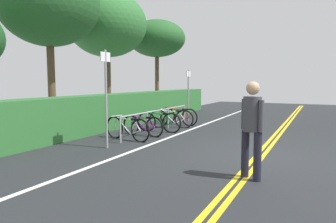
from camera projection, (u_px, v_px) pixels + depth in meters
ground_plane at (260, 156)px, 7.30m from camera, size 36.33×12.97×0.05m
centre_line_yellow_inner at (264, 156)px, 7.26m from camera, size 32.70×0.10×0.00m
centre_line_yellow_outer at (257, 155)px, 7.34m from camera, size 32.70×0.10×0.00m
bike_lane_stripe_white at (152, 144)px, 8.61m from camera, size 32.70×0.12×0.00m
bike_rack at (158, 115)px, 10.71m from camera, size 4.59×0.05×0.76m
bicycle_0 at (127, 128)px, 9.19m from camera, size 0.48×1.75×0.73m
bicycle_1 at (143, 126)px, 9.92m from camera, size 0.46×1.62×0.69m
bicycle_2 at (159, 122)px, 10.65m from camera, size 0.46×1.66×0.73m
bicycle_3 at (171, 119)px, 11.55m from camera, size 0.66×1.60×0.73m
bicycle_4 at (178, 116)px, 12.37m from camera, size 0.46×1.71×0.72m
pedestrian at (252, 123)px, 5.45m from camera, size 0.32×0.43×1.75m
sign_post_near at (106, 90)px, 7.95m from camera, size 0.36×0.06×2.55m
sign_post_far at (188, 90)px, 13.53m from camera, size 0.36×0.06×2.24m
hedge_backdrop at (135, 108)px, 12.90m from camera, size 13.54×0.88×1.27m
tree_mid at (49, 4)px, 10.71m from camera, size 3.52×3.52×5.93m
tree_far_right at (107, 25)px, 14.01m from camera, size 3.59×3.59×5.78m
tree_extra at (157, 39)px, 16.73m from camera, size 3.09×3.09×5.04m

